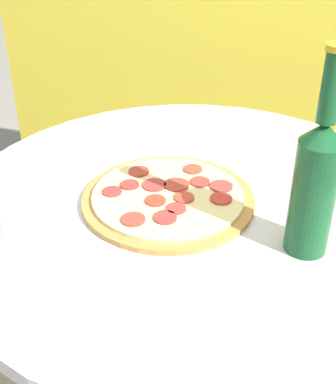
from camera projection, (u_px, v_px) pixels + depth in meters
The scene contains 4 objects.
table at pixel (191, 296), 1.02m from camera, with size 0.83×0.83×0.73m.
pizza at pixel (168, 198), 0.90m from camera, with size 0.29×0.29×0.02m.
beer_bottle at pixel (315, 182), 0.74m from camera, with size 0.06×0.06×0.31m.
drinking_glass at pixel (9, 196), 0.81m from camera, with size 0.08×0.08×0.11m.
Camera 1 is at (0.19, -0.74, 1.23)m, focal length 50.00 mm.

